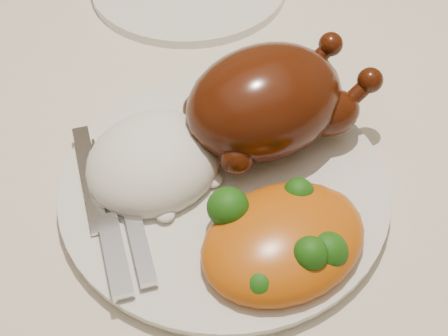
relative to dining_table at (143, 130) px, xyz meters
name	(u,v)px	position (x,y,z in m)	size (l,w,h in m)	color
dining_table	(143,130)	(0.00, 0.00, 0.00)	(1.60, 0.90, 0.76)	brown
tablecloth	(137,85)	(0.00, 0.00, 0.07)	(1.73, 1.03, 0.18)	beige
dinner_plate	(224,187)	(0.03, -0.21, 0.11)	(0.29, 0.29, 0.01)	silver
roast_chicken	(269,100)	(0.09, -0.16, 0.16)	(0.19, 0.13, 0.10)	#431607
rice_mound	(154,162)	(-0.03, -0.17, 0.13)	(0.16, 0.15, 0.07)	white
mac_and_cheese	(287,238)	(0.05, -0.29, 0.13)	(0.16, 0.13, 0.06)	#D2610D
cutlery	(117,223)	(-0.07, -0.22, 0.12)	(0.05, 0.20, 0.01)	silver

